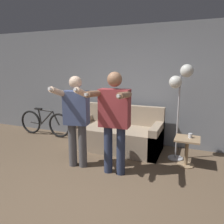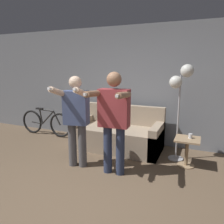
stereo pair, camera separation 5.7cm
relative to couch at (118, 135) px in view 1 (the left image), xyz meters
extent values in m
plane|color=brown|center=(0.20, -2.12, -0.29)|extent=(16.00, 16.00, 0.00)
cube|color=gray|center=(0.20, 0.56, 1.01)|extent=(10.00, 0.05, 2.60)
cube|color=tan|center=(0.00, -0.04, -0.06)|extent=(1.82, 0.88, 0.47)
cube|color=tan|center=(0.00, 0.33, 0.39)|extent=(1.82, 0.14, 0.42)
cube|color=tan|center=(-0.83, -0.04, 0.01)|extent=(0.16, 0.88, 0.61)
cube|color=tan|center=(0.83, -0.04, 0.01)|extent=(0.16, 0.88, 0.61)
cylinder|color=#56565B|center=(-0.44, -1.08, 0.09)|extent=(0.14, 0.14, 0.76)
cylinder|color=#56565B|center=(-0.26, -1.05, 0.09)|extent=(0.14, 0.14, 0.76)
cube|color=#475684|center=(-0.35, -1.06, 0.75)|extent=(0.44, 0.29, 0.57)
sphere|color=beige|center=(-0.35, -1.06, 1.18)|extent=(0.21, 0.21, 0.21)
cylinder|color=beige|center=(-0.50, -1.33, 1.04)|extent=(0.18, 0.51, 0.23)
cube|color=white|center=(-0.46, -1.57, 1.11)|extent=(0.06, 0.13, 0.07)
cylinder|color=beige|center=(-0.12, -1.26, 1.04)|extent=(0.18, 0.51, 0.23)
cube|color=white|center=(-0.07, -1.50, 1.11)|extent=(0.06, 0.13, 0.07)
cylinder|color=#2D3856|center=(0.23, -1.07, 0.10)|extent=(0.14, 0.14, 0.79)
cylinder|color=#2D3856|center=(0.45, -1.06, 0.10)|extent=(0.14, 0.14, 0.79)
cube|color=#9E383D|center=(0.34, -1.06, 0.80)|extent=(0.49, 0.25, 0.60)
sphere|color=#9E7051|center=(0.34, -1.06, 1.24)|extent=(0.23, 0.23, 0.23)
cylinder|color=#9E7051|center=(0.13, -1.33, 1.05)|extent=(0.12, 0.51, 0.13)
cube|color=white|center=(0.14, -1.57, 1.07)|extent=(0.04, 0.12, 0.05)
cylinder|color=#9E7051|center=(0.58, -1.30, 1.05)|extent=(0.12, 0.51, 0.13)
cube|color=white|center=(0.60, -1.55, 1.07)|extent=(0.04, 0.12, 0.05)
ellipsoid|color=tan|center=(-0.33, 0.33, 0.68)|extent=(0.32, 0.14, 0.16)
sphere|color=tan|center=(-0.20, 0.33, 0.73)|extent=(0.11, 0.11, 0.11)
ellipsoid|color=tan|center=(-0.50, 0.35, 0.62)|extent=(0.18, 0.04, 0.04)
cone|color=tan|center=(-0.22, 0.31, 0.78)|extent=(0.03, 0.03, 0.03)
cone|color=tan|center=(-0.22, 0.35, 0.78)|extent=(0.03, 0.03, 0.03)
cylinder|color=#B2B2B7|center=(1.21, -0.10, -0.28)|extent=(0.28, 0.28, 0.02)
cylinder|color=#B2B2B7|center=(1.21, -0.10, 0.49)|extent=(0.03, 0.03, 1.57)
sphere|color=white|center=(1.31, -0.10, 1.36)|extent=(0.23, 0.23, 0.23)
sphere|color=white|center=(1.13, -0.10, 1.16)|extent=(0.23, 0.23, 0.23)
cylinder|color=#A38460|center=(1.42, -0.32, -0.29)|extent=(0.29, 0.29, 0.02)
cylinder|color=#A38460|center=(1.42, -0.32, -0.06)|extent=(0.06, 0.06, 0.48)
cube|color=#A38460|center=(1.42, -0.32, 0.20)|extent=(0.42, 0.42, 0.03)
cylinder|color=silver|center=(1.46, -0.29, 0.25)|extent=(0.07, 0.07, 0.08)
torus|color=black|center=(-1.59, 0.13, 0.01)|extent=(0.61, 0.05, 0.61)
torus|color=black|center=(-2.48, 0.13, 0.01)|extent=(0.61, 0.05, 0.61)
cylinder|color=#282828|center=(-1.96, 0.13, 0.17)|extent=(0.39, 0.04, 0.38)
cylinder|color=#282828|center=(-2.17, 0.13, 0.18)|extent=(0.10, 0.04, 0.37)
cylinder|color=#282828|center=(-1.99, 0.13, 0.36)|extent=(0.43, 0.04, 0.05)
cylinder|color=#282828|center=(-2.31, 0.13, 0.00)|extent=(0.34, 0.04, 0.05)
cylinder|color=#282828|center=(-1.68, 0.13, 0.18)|extent=(0.22, 0.04, 0.35)
cube|color=black|center=(-2.20, 0.13, 0.38)|extent=(0.20, 0.07, 0.04)
camera|label=1|loc=(1.57, -4.17, 1.44)|focal=35.00mm
camera|label=2|loc=(1.62, -4.15, 1.44)|focal=35.00mm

